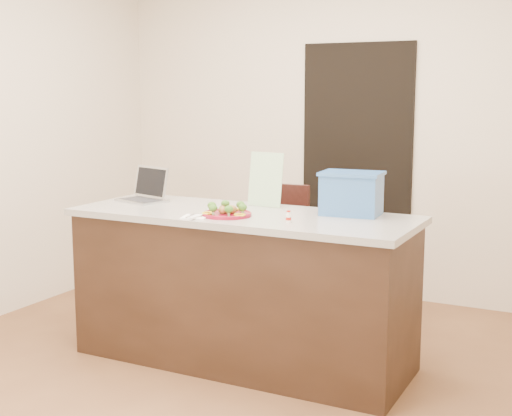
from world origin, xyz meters
The scene contains 16 objects.
ground centered at (0.00, 0.00, 0.00)m, with size 4.00×4.00×0.00m, color brown.
room_shell centered at (0.00, 0.00, 1.62)m, with size 4.00×4.00×4.00m.
doorway centered at (0.10, 1.98, 1.00)m, with size 0.90×0.02×2.00m, color black.
island centered at (0.00, 0.25, 0.46)m, with size 2.06×0.76×0.92m.
plate centered at (-0.02, 0.11, 0.93)m, with size 0.28×0.28×0.02m.
meatballs centered at (-0.02, 0.10, 0.96)m, with size 0.12×0.12×0.04m.
broccoli centered at (-0.02, 0.11, 0.98)m, with size 0.24×0.23×0.04m.
pepper_rings centered at (-0.02, 0.11, 0.94)m, with size 0.26×0.25×0.01m.
napkin centered at (-0.16, -0.01, 0.92)m, with size 0.14×0.14×0.01m, color white.
fork centered at (-0.18, -0.01, 0.93)m, with size 0.03×0.14×0.00m.
knife centered at (-0.13, -0.03, 0.93)m, with size 0.02×0.22×0.01m.
yogurt_bottle centered at (0.37, 0.09, 0.95)m, with size 0.03×0.03×0.06m.
laptop centered at (-0.78, 0.37, 0.98)m, with size 0.36×0.32×0.22m.
leaflet centered at (0.02, 0.52, 1.09)m, with size 0.23×0.00×0.34m, color white.
blue_box centered at (0.60, 0.47, 1.05)m, with size 0.37×0.28×0.25m.
chair centered at (-0.13, 0.92, 0.56)m, with size 0.46×0.46×0.99m.
Camera 1 is at (1.96, -3.40, 1.63)m, focal length 50.00 mm.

